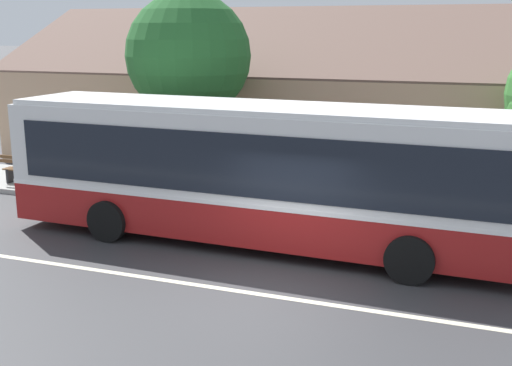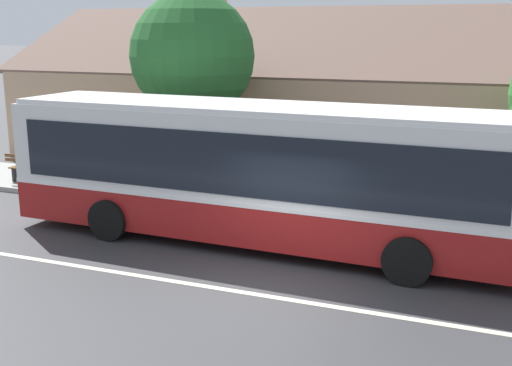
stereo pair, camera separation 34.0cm
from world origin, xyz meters
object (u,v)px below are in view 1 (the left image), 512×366
object	(u,v)px
bench_by_building	(29,171)
street_tree_secondary	(189,56)
transit_bus	(258,170)
bench_down_street	(164,178)

from	to	relation	value
bench_by_building	street_tree_secondary	size ratio (longest dim) A/B	0.31
bench_by_building	transit_bus	bearing A→B (deg)	-15.62
bench_down_street	street_tree_secondary	bearing A→B (deg)	61.50
bench_down_street	street_tree_secondary	size ratio (longest dim) A/B	0.27
bench_by_building	bench_down_street	size ratio (longest dim) A/B	1.17
bench_down_street	transit_bus	bearing A→B (deg)	-36.80
transit_bus	bench_by_building	bearing A→B (deg)	164.38
transit_bus	street_tree_secondary	distance (m)	5.94
transit_bus	bench_by_building	xyz separation A→B (m)	(-8.56, 2.39, -1.18)
transit_bus	bench_down_street	world-z (taller)	transit_bus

